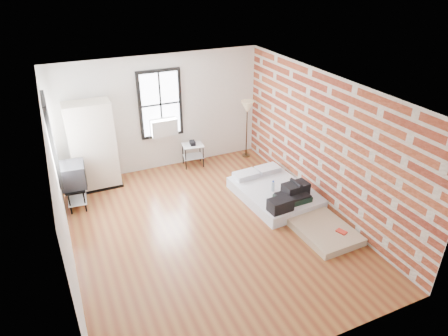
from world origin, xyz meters
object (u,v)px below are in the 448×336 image
mattress_bare (310,217)px  floor_lamp (247,110)px  side_table (193,149)px  wardrobe (93,146)px  mattress_main (275,192)px  tv_stand (73,177)px

mattress_bare → floor_lamp: 3.44m
side_table → floor_lamp: bearing=-2.7°
wardrobe → mattress_bare: bearing=-41.7°
wardrobe → side_table: wardrobe is taller
mattress_bare → side_table: size_ratio=2.75×
wardrobe → side_table: size_ratio=3.00×
mattress_bare → floor_lamp: floor_lamp is taller
mattress_bare → floor_lamp: bearing=84.2°
mattress_main → wardrobe: bearing=143.7°
mattress_main → wardrobe: 4.15m
mattress_main → side_table: size_ratio=2.93×
mattress_main → mattress_bare: mattress_main is taller
mattress_main → wardrobe: size_ratio=0.98×
wardrobe → mattress_main: bearing=-32.4°
tv_stand → wardrobe: bearing=56.9°
wardrobe → tv_stand: bearing=-127.7°
mattress_main → side_table: side_table is taller
mattress_main → floor_lamp: floor_lamp is taller
side_table → mattress_bare: bearing=-69.3°
side_table → tv_stand: 3.00m
floor_lamp → mattress_main: bearing=-100.5°
wardrobe → floor_lamp: (3.84, 0.00, 0.28)m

